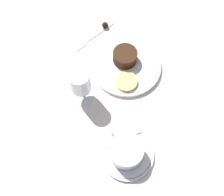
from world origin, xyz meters
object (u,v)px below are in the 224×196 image
Objects in this scene: wine_glass at (80,83)px; fork at (90,39)px; coffee_cup at (126,151)px; dinner_plate at (126,66)px; dessert_cake at (125,56)px.

wine_glass reaches higher than fork.
dinner_plate is at bearing -36.87° from coffee_cup.
coffee_cup is at bearing 160.81° from fork.
fork is at bearing -19.19° from coffee_cup.
wine_glass reaches higher than coffee_cup.
fork is 2.30× the size of dessert_cake.
coffee_cup is at bearing 144.14° from dessert_cake.
dinner_plate is at bearing -167.50° from fork.
fork is at bearing 12.50° from dinner_plate.
coffee_cup is 1.52× the size of dessert_cake.
dinner_plate is at bearing 159.17° from dessert_cake.
coffee_cup is (-0.23, 0.17, 0.03)m from dinner_plate.
fork is at bearing 16.57° from dessert_cake.
dinner_plate is 1.26× the size of fork.
dinner_plate is at bearing -87.17° from wine_glass.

